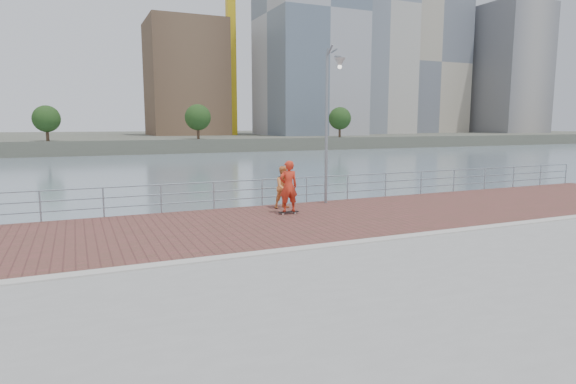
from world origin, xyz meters
name	(u,v)px	position (x,y,z in m)	size (l,w,h in m)	color
water	(317,317)	(0.00, 0.00, -2.00)	(400.00, 400.00, 0.00)	slate
seawall	(441,364)	(0.00, -5.00, -1.00)	(40.00, 24.00, 2.00)	gray
brick_lane	(269,223)	(0.00, 3.60, 0.01)	(40.00, 6.80, 0.02)	brown
curb	(317,247)	(0.00, 0.00, 0.03)	(40.00, 0.40, 0.06)	#B7B5AD
far_shore	(100,139)	(0.00, 122.50, -0.75)	(320.00, 95.00, 2.50)	#4C5142
guardrail	(238,191)	(0.00, 7.00, 0.69)	(39.06, 0.06, 1.13)	#8C9EA8
street_lamp	(332,97)	(3.76, 6.04, 4.45)	(0.46, 1.33, 6.27)	gray
skateboard	(288,212)	(1.28, 4.85, 0.09)	(0.79, 0.27, 0.09)	black
skateboarder	(288,186)	(1.28, 4.85, 1.07)	(0.70, 0.46, 1.93)	red
bystander	(284,187)	(1.62, 6.04, 0.87)	(0.82, 0.64, 1.70)	#EC8B45
skyline	(225,35)	(28.66, 104.08, 24.51)	(233.00, 41.00, 69.99)	#ADA38E
shoreline_trees	(57,118)	(-8.42, 77.00, 4.33)	(109.80, 4.92, 6.56)	#473323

